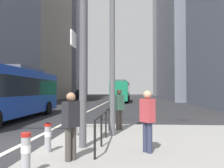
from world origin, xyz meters
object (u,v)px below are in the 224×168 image
at_px(bollard_left, 26,152).
at_px(pedestrian_far, 71,123).
at_px(city_bus_red_receding, 121,90).
at_px(city_bus_blue_oncoming, 9,90).
at_px(street_lamp_post, 112,0).
at_px(car_oncoming_mid, 80,94).
at_px(traffic_signal_gantry, 27,18).
at_px(pedestrian_waiting, 147,118).
at_px(pedestrian_walking, 119,107).
at_px(bollard_back, 76,123).
at_px(bollard_right, 48,136).
at_px(car_receding_near, 122,95).

height_order(bollard_left, pedestrian_far, pedestrian_far).
height_order(city_bus_red_receding, bollard_left, city_bus_red_receding).
bearing_deg(city_bus_blue_oncoming, bollard_left, -60.47).
bearing_deg(pedestrian_far, street_lamp_post, 76.90).
height_order(car_oncoming_mid, traffic_signal_gantry, traffic_signal_gantry).
bearing_deg(traffic_signal_gantry, pedestrian_waiting, -6.86).
height_order(street_lamp_post, pedestrian_walking, street_lamp_post).
relative_size(city_bus_blue_oncoming, pedestrian_far, 7.03).
distance_m(bollard_back, pedestrian_walking, 2.16).
height_order(traffic_signal_gantry, pedestrian_far, traffic_signal_gantry).
distance_m(city_bus_blue_oncoming, traffic_signal_gantry, 8.36).
distance_m(city_bus_red_receding, bollard_right, 31.30).
relative_size(city_bus_red_receding, bollard_left, 12.91).
relative_size(pedestrian_waiting, pedestrian_far, 1.03).
bearing_deg(city_bus_red_receding, bollard_back, -91.13).
xyz_separation_m(pedestrian_waiting, pedestrian_far, (-1.90, -0.89, -0.03)).
bearing_deg(bollard_left, street_lamp_post, 72.15).
height_order(pedestrian_walking, pedestrian_far, pedestrian_walking).
distance_m(city_bus_red_receding, pedestrian_walking, 27.47).
bearing_deg(street_lamp_post, traffic_signal_gantry, -141.80).
bearing_deg(bollard_right, bollard_left, -84.05).
relative_size(city_bus_blue_oncoming, pedestrian_walking, 6.67).
height_order(car_oncoming_mid, pedestrian_far, car_oncoming_mid).
bearing_deg(car_oncoming_mid, pedestrian_waiting, -75.68).
bearing_deg(street_lamp_post, pedestrian_waiting, -64.30).
relative_size(street_lamp_post, pedestrian_walking, 4.62).
distance_m(car_oncoming_mid, car_receding_near, 9.12).
xyz_separation_m(car_oncoming_mid, car_receding_near, (8.86, -2.16, 0.00)).
xyz_separation_m(car_receding_near, bollard_right, (-0.71, -40.62, -0.40)).
bearing_deg(pedestrian_walking, city_bus_red_receding, 92.12).
xyz_separation_m(city_bus_blue_oncoming, pedestrian_waiting, (7.80, -7.32, -0.75)).
height_order(street_lamp_post, bollard_back, street_lamp_post).
relative_size(street_lamp_post, bollard_left, 9.41).
relative_size(bollard_left, pedestrian_waiting, 0.50).
relative_size(city_bus_blue_oncoming, bollard_left, 13.57).
bearing_deg(traffic_signal_gantry, bollard_back, 59.66).
distance_m(bollard_right, bollard_back, 2.45).
relative_size(bollard_left, bollard_back, 0.99).
distance_m(traffic_signal_gantry, bollard_left, 4.33).
height_order(city_bus_red_receding, car_oncoming_mid, city_bus_red_receding).
bearing_deg(car_receding_near, city_bus_blue_oncoming, -99.89).
relative_size(city_bus_red_receding, traffic_signal_gantry, 1.83).
relative_size(bollard_back, pedestrian_far, 0.52).
bearing_deg(city_bus_red_receding, city_bus_blue_oncoming, -103.79).
bearing_deg(pedestrian_far, city_bus_blue_oncoming, 125.67).
height_order(bollard_right, bollard_back, bollard_back).
height_order(car_oncoming_mid, bollard_left, car_oncoming_mid).
xyz_separation_m(bollard_left, pedestrian_waiting, (2.54, 1.96, 0.46)).
bearing_deg(car_oncoming_mid, city_bus_red_receding, -52.22).
bearing_deg(pedestrian_far, traffic_signal_gantry, 142.09).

